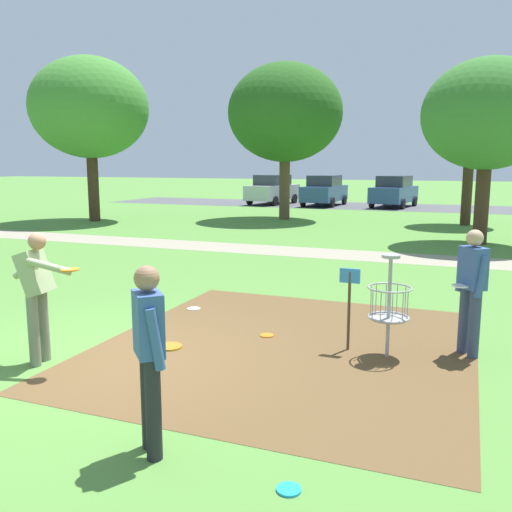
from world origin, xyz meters
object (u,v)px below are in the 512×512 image
(parked_car_center_left, at_px, (324,191))
(disc_golf_basket, at_px, (385,302))
(frisbee_mid_grass, at_px, (194,309))
(tree_near_left, at_px, (471,129))
(player_waiting_left, at_px, (37,289))
(frisbee_near_basket, at_px, (267,335))
(player_foreground_watching, at_px, (471,285))
(frisbee_by_tee, at_px, (143,342))
(tree_near_right, at_px, (285,113))
(tree_mid_center, at_px, (488,115))
(parked_car_leftmost, at_px, (272,189))
(parked_car_center_right, at_px, (394,191))
(player_throwing, at_px, (150,349))
(tree_mid_left, at_px, (89,108))
(frisbee_scattered_b, at_px, (289,490))

(parked_car_center_left, bearing_deg, disc_golf_basket, -73.94)
(frisbee_mid_grass, distance_m, tree_near_left, 17.12)
(player_waiting_left, height_order, frisbee_near_basket, player_waiting_left)
(player_foreground_watching, bearing_deg, frisbee_by_tee, -164.95)
(tree_near_left, height_order, tree_near_right, tree_near_right)
(tree_near_right, bearing_deg, player_foreground_watching, -63.79)
(frisbee_by_tee, xyz_separation_m, tree_mid_center, (4.62, 12.33, 4.03))
(player_waiting_left, height_order, parked_car_leftmost, parked_car_leftmost)
(player_waiting_left, distance_m, tree_near_right, 19.37)
(disc_golf_basket, distance_m, tree_near_left, 17.61)
(tree_mid_center, bearing_deg, tree_near_left, 95.03)
(tree_near_left, bearing_deg, tree_mid_center, -84.97)
(disc_golf_basket, distance_m, parked_car_center_right, 26.16)
(disc_golf_basket, height_order, parked_car_leftmost, parked_car_leftmost)
(frisbee_near_basket, height_order, tree_mid_center, tree_mid_center)
(frisbee_by_tee, bearing_deg, frisbee_near_basket, 31.39)
(disc_golf_basket, relative_size, tree_near_right, 0.20)
(parked_car_leftmost, relative_size, parked_car_center_right, 1.00)
(player_waiting_left, bearing_deg, parked_car_center_right, 88.29)
(player_throwing, height_order, tree_near_right, tree_near_right)
(frisbee_mid_grass, height_order, tree_mid_center, tree_mid_center)
(tree_mid_left, relative_size, parked_car_center_right, 1.61)
(player_waiting_left, height_order, frisbee_by_tee, player_waiting_left)
(tree_near_left, height_order, parked_car_leftmost, tree_near_left)
(disc_golf_basket, height_order, tree_mid_left, tree_mid_left)
(parked_car_leftmost, bearing_deg, frisbee_scattered_b, -70.08)
(tree_near_right, bearing_deg, frisbee_scattered_b, -71.46)
(frisbee_near_basket, bearing_deg, tree_mid_center, 74.94)
(player_throwing, xyz_separation_m, frisbee_near_basket, (-0.21, 3.52, -0.96))
(player_waiting_left, height_order, tree_mid_center, tree_mid_center)
(frisbee_mid_grass, xyz_separation_m, parked_car_center_left, (-3.87, 24.35, 0.91))
(frisbee_by_tee, bearing_deg, tree_near_right, 101.93)
(frisbee_scattered_b, bearing_deg, frisbee_mid_grass, 125.39)
(player_waiting_left, relative_size, parked_car_center_left, 0.40)
(frisbee_near_basket, relative_size, parked_car_center_left, 0.05)
(frisbee_near_basket, bearing_deg, tree_mid_left, 135.36)
(tree_near_right, distance_m, tree_mid_center, 9.90)
(frisbee_scattered_b, xyz_separation_m, parked_car_center_left, (-7.13, 28.95, 0.91))
(frisbee_by_tee, xyz_separation_m, tree_near_left, (4.12, 18.01, 3.94))
(frisbee_near_basket, distance_m, tree_near_right, 18.11)
(disc_golf_basket, xyz_separation_m, player_waiting_left, (-4.09, -1.88, 0.23))
(tree_near_left, bearing_deg, parked_car_center_right, 115.20)
(player_foreground_watching, xyz_separation_m, frisbee_mid_grass, (-4.55, 0.74, -0.96))
(frisbee_near_basket, bearing_deg, frisbee_by_tee, -148.61)
(disc_golf_basket, relative_size, parked_car_leftmost, 0.31)
(frisbee_mid_grass, bearing_deg, disc_golf_basket, -19.04)
(player_foreground_watching, xyz_separation_m, frisbee_by_tee, (-4.37, -1.17, -0.96))
(frisbee_near_basket, bearing_deg, disc_golf_basket, -7.77)
(frisbee_mid_grass, bearing_deg, parked_car_leftmost, 106.53)
(player_foreground_watching, relative_size, parked_car_leftmost, 0.39)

